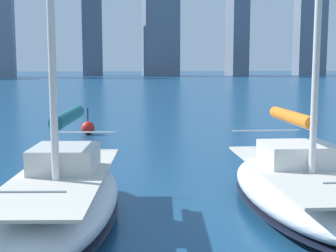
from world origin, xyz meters
The scene contains 4 objects.
city_skyline centered at (5.48, -160.81, 19.87)m, with size 171.38×21.84×54.24m.
sailboat_orange centered at (-3.72, -6.22, 0.65)m, with size 3.58×7.53×11.22m.
sailboat_teal centered at (2.11, -6.00, 0.75)m, with size 3.52×7.35×13.04m.
channel_buoy centered at (1.39, -20.43, 0.36)m, with size 0.70×0.70×1.40m.
Camera 1 is at (1.59, 4.36, 3.61)m, focal length 50.00 mm.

